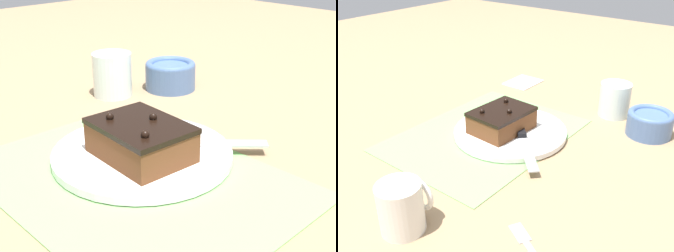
% 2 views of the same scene
% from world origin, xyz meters
% --- Properties ---
extents(ground_plane, '(3.00, 3.00, 0.00)m').
position_xyz_m(ground_plane, '(0.00, 0.00, 0.00)').
color(ground_plane, '#9E7F5B').
extents(placemat_woven, '(0.46, 0.34, 0.00)m').
position_xyz_m(placemat_woven, '(0.00, 0.00, 0.00)').
color(placemat_woven, '#7AB266').
rests_on(placemat_woven, ground_plane).
extents(cake_plate, '(0.27, 0.27, 0.01)m').
position_xyz_m(cake_plate, '(0.04, -0.05, 0.01)').
color(cake_plate, white).
rests_on(cake_plate, placemat_woven).
extents(chocolate_cake, '(0.15, 0.12, 0.06)m').
position_xyz_m(chocolate_cake, '(0.02, -0.03, 0.04)').
color(chocolate_cake, brown).
rests_on(chocolate_cake, cake_plate).
extents(serving_knife, '(0.16, 0.16, 0.01)m').
position_xyz_m(serving_knife, '(0.01, -0.10, 0.02)').
color(serving_knife, black).
rests_on(serving_knife, cake_plate).
extents(drinking_glass, '(0.08, 0.08, 0.09)m').
position_xyz_m(drinking_glass, '(0.30, -0.20, 0.04)').
color(drinking_glass, silver).
rests_on(drinking_glass, ground_plane).
extents(small_bowl, '(0.11, 0.11, 0.06)m').
position_xyz_m(small_bowl, '(0.25, -0.31, 0.03)').
color(small_bowl, '#4C6B9E').
rests_on(small_bowl, ground_plane).
extents(coffee_mug, '(0.09, 0.08, 0.09)m').
position_xyz_m(coffee_mug, '(-0.34, -0.11, 0.04)').
color(coffee_mug, silver).
rests_on(coffee_mug, ground_plane).
extents(folded_napkin, '(0.11, 0.09, 0.01)m').
position_xyz_m(folded_napkin, '(0.35, 0.14, 0.00)').
color(folded_napkin, white).
rests_on(folded_napkin, ground_plane).
extents(dessert_fork, '(0.09, 0.14, 0.01)m').
position_xyz_m(dessert_fork, '(-0.25, -0.31, 0.00)').
color(dessert_fork, '#B7BABF').
rests_on(dessert_fork, ground_plane).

